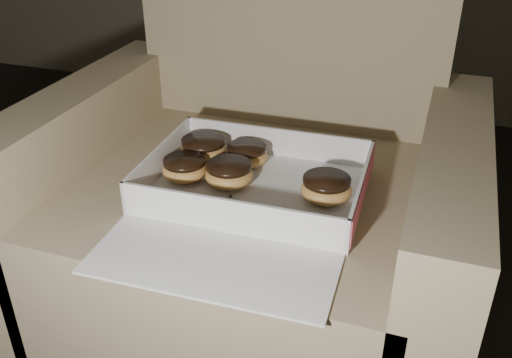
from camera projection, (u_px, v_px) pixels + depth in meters
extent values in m
cube|color=#998762|center=(249.00, 256.00, 1.24)|extent=(0.70, 0.70, 0.41)
cube|color=#998762|center=(296.00, 10.00, 1.28)|extent=(0.70, 0.14, 0.51)
cube|color=#998762|center=(94.00, 199.00, 1.32)|extent=(0.12, 0.70, 0.55)
cube|color=#998762|center=(434.00, 267.00, 1.10)|extent=(0.12, 0.70, 0.55)
cube|color=white|center=(256.00, 190.00, 1.08)|extent=(0.41, 0.31, 0.01)
cube|color=white|center=(277.00, 142.00, 1.18)|extent=(0.40, 0.02, 0.06)
cube|color=white|center=(230.00, 215.00, 0.94)|extent=(0.40, 0.02, 0.06)
cube|color=white|center=(160.00, 160.00, 1.11)|extent=(0.02, 0.30, 0.06)
cube|color=white|center=(361.00, 190.00, 1.01)|extent=(0.02, 0.30, 0.06)
cube|color=#CE536F|center=(364.00, 191.00, 1.01)|extent=(0.01, 0.29, 0.05)
cube|color=white|center=(212.00, 263.00, 0.89)|extent=(0.40, 0.18, 0.01)
ellipsoid|color=#C48B44|center=(204.00, 150.00, 1.17)|extent=(0.10, 0.10, 0.05)
cylinder|color=black|center=(203.00, 141.00, 1.16)|extent=(0.09, 0.09, 0.01)
ellipsoid|color=#C48B44|center=(185.00, 170.00, 1.10)|extent=(0.09, 0.09, 0.04)
cylinder|color=black|center=(184.00, 161.00, 1.09)|extent=(0.08, 0.08, 0.01)
ellipsoid|color=#C48B44|center=(229.00, 175.00, 1.08)|extent=(0.09, 0.09, 0.04)
cylinder|color=black|center=(229.00, 166.00, 1.07)|extent=(0.09, 0.09, 0.01)
ellipsoid|color=#C48B44|center=(247.00, 156.00, 1.15)|extent=(0.08, 0.08, 0.04)
cylinder|color=black|center=(247.00, 148.00, 1.14)|extent=(0.08, 0.08, 0.01)
ellipsoid|color=#C48B44|center=(326.00, 189.00, 1.03)|extent=(0.09, 0.09, 0.04)
cylinder|color=black|center=(327.00, 180.00, 1.02)|extent=(0.09, 0.09, 0.01)
ellipsoid|color=black|center=(174.00, 180.00, 1.10)|extent=(0.01, 0.01, 0.00)
ellipsoid|color=black|center=(240.00, 218.00, 0.99)|extent=(0.01, 0.01, 0.00)
ellipsoid|color=black|center=(231.00, 196.00, 1.05)|extent=(0.01, 0.01, 0.00)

